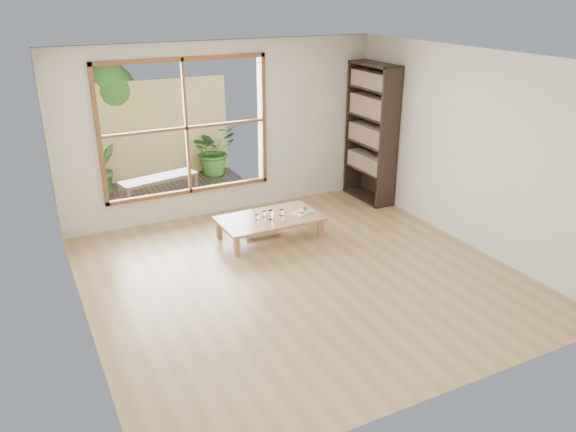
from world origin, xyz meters
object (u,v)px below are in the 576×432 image
(food_tray, at_px, (303,212))
(garden_bench, at_px, (159,181))
(low_table, at_px, (269,220))
(bookshelf, at_px, (371,133))

(food_tray, bearing_deg, garden_bench, 104.98)
(low_table, bearing_deg, garden_bench, 114.77)
(garden_bench, bearing_deg, food_tray, -67.82)
(low_table, relative_size, garden_bench, 1.08)
(low_table, bearing_deg, bookshelf, 17.78)
(low_table, xyz_separation_m, garden_bench, (-1.01, 2.12, 0.09))
(garden_bench, bearing_deg, bookshelf, -36.12)
(low_table, height_order, garden_bench, garden_bench)
(low_table, bearing_deg, food_tray, -7.89)
(bookshelf, distance_m, food_tray, 2.00)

